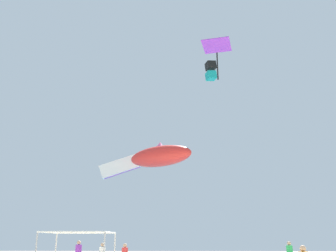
# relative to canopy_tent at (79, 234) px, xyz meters

# --- Properties ---
(canopy_tent) EXTENTS (3.24, 3.01, 2.27)m
(canopy_tent) POSITION_rel_canopy_tent_xyz_m (0.00, 0.00, 0.00)
(canopy_tent) COLOR #B2B2B7
(canopy_tent) RESTS_ON ground
(person_leftmost) EXTENTS (0.44, 0.48, 1.84)m
(person_leftmost) POSITION_rel_canopy_tent_xyz_m (-2.07, 8.15, -1.08)
(person_leftmost) COLOR slate
(person_leftmost) RESTS_ON ground
(kite_box_black) EXTENTS (1.49, 1.42, 2.46)m
(kite_box_black) POSITION_rel_canopy_tent_xyz_m (9.09, 24.42, 20.14)
(kite_box_black) COLOR black
(kite_parafoil_white) EXTENTS (5.05, 1.22, 3.08)m
(kite_parafoil_white) POSITION_rel_canopy_tent_xyz_m (-1.10, 20.71, 7.41)
(kite_parafoil_white) COLOR white
(kite_diamond_purple) EXTENTS (2.83, 2.83, 3.27)m
(kite_diamond_purple) POSITION_rel_canopy_tent_xyz_m (8.36, 9.98, 15.66)
(kite_diamond_purple) COLOR purple
(kite_inflatable_red) EXTENTS (7.14, 5.49, 2.64)m
(kite_inflatable_red) POSITION_rel_canopy_tent_xyz_m (3.15, 16.89, 7.62)
(kite_inflatable_red) COLOR red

